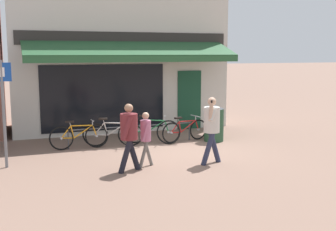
% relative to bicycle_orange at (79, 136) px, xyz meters
% --- Properties ---
extents(ground_plane, '(160.00, 160.00, 0.00)m').
position_rel_bicycle_orange_xyz_m(ground_plane, '(2.64, -1.28, -0.37)').
color(ground_plane, '#846656').
extents(shop_front, '(7.55, 4.45, 6.36)m').
position_rel_bicycle_orange_xyz_m(shop_front, '(1.97, 3.36, 2.80)').
color(shop_front, beige).
rests_on(shop_front, ground_plane).
extents(bike_rack_rail, '(3.86, 0.04, 0.57)m').
position_rel_bicycle_orange_xyz_m(bike_rack_rail, '(1.58, 0.05, 0.11)').
color(bike_rack_rail, '#47494F').
rests_on(bike_rack_rail, ground_plane).
extents(bicycle_orange, '(1.69, 0.52, 0.83)m').
position_rel_bicycle_orange_xyz_m(bicycle_orange, '(0.00, 0.00, 0.00)').
color(bicycle_orange, black).
rests_on(bicycle_orange, ground_plane).
extents(bicycle_silver, '(1.73, 0.81, 0.90)m').
position_rel_bicycle_orange_xyz_m(bicycle_silver, '(0.96, -0.09, 0.02)').
color(bicycle_silver, black).
rests_on(bicycle_silver, ground_plane).
extents(bicycle_green, '(1.63, 0.93, 0.89)m').
position_rel_bicycle_orange_xyz_m(bicycle_green, '(2.17, -0.05, 0.02)').
color(bicycle_green, black).
rests_on(bicycle_green, ground_plane).
extents(bicycle_red, '(1.65, 0.53, 0.79)m').
position_rel_bicycle_orange_xyz_m(bicycle_red, '(3.24, -0.12, -0.02)').
color(bicycle_red, black).
rests_on(bicycle_red, ground_plane).
extents(pedestrian_adult, '(0.63, 0.61, 1.68)m').
position_rel_bicycle_orange_xyz_m(pedestrian_adult, '(2.84, -2.79, 0.65)').
color(pedestrian_adult, '#282D47').
rests_on(pedestrian_adult, ground_plane).
extents(pedestrian_child, '(0.44, 0.44, 1.35)m').
position_rel_bicycle_orange_xyz_m(pedestrian_child, '(1.22, -2.50, 0.46)').
color(pedestrian_child, slate).
rests_on(pedestrian_child, ground_plane).
extents(pedestrian_second_adult, '(0.60, 0.61, 1.61)m').
position_rel_bicycle_orange_xyz_m(pedestrian_second_adult, '(0.74, -2.75, 0.59)').
color(pedestrian_second_adult, black).
rests_on(pedestrian_second_adult, ground_plane).
extents(litter_bin, '(0.62, 0.62, 1.14)m').
position_rel_bicycle_orange_xyz_m(litter_bin, '(4.11, -0.38, 0.20)').
color(litter_bin, '#23472D').
rests_on(litter_bin, ground_plane).
extents(parking_sign, '(0.44, 0.07, 2.58)m').
position_rel_bicycle_orange_xyz_m(parking_sign, '(-1.95, -1.39, 1.20)').
color(parking_sign, slate).
rests_on(parking_sign, ground_plane).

